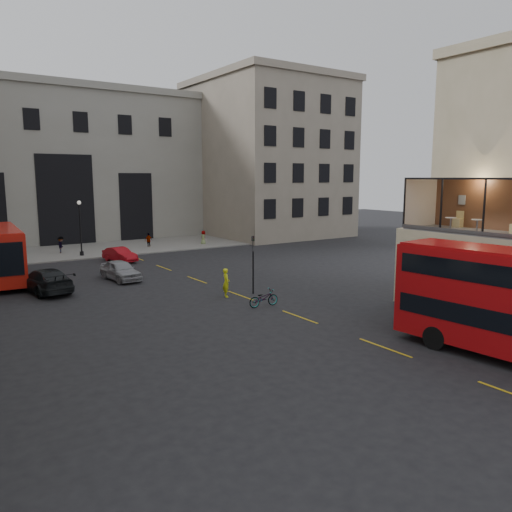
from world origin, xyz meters
TOP-DOWN VIEW (x-y plane):
  - ground at (0.00, 0.00)m, footprint 140.00×140.00m
  - host_frontage at (6.50, 0.00)m, footprint 3.00×11.00m
  - cafe_floor at (6.50, 0.00)m, footprint 3.00×10.00m
  - gateway at (-5.00, 47.99)m, footprint 35.00×10.60m
  - building_right at (20.00, 39.97)m, footprint 16.60×18.60m
  - pavement_far at (-6.00, 38.00)m, footprint 40.00×12.00m
  - traffic_light_near at (-1.00, 12.00)m, footprint 0.16×0.20m
  - street_lamp_b at (-6.00, 34.00)m, footprint 0.36×0.36m
  - bus_far at (-13.90, 25.35)m, footprint 2.87×10.06m
  - car_a at (-6.67, 21.12)m, footprint 2.15×4.48m
  - car_b at (-3.95, 29.12)m, footprint 2.21×4.10m
  - car_c at (-12.13, 20.04)m, footprint 3.03×5.74m
  - bicycle at (-2.32, 8.94)m, footprint 1.96×0.76m
  - cyclist at (-2.91, 12.24)m, footprint 0.62×0.77m
  - pedestrian_b at (-7.22, 36.77)m, footprint 1.03×1.29m
  - pedestrian_c at (1.61, 36.04)m, footprint 1.00×0.62m
  - pedestrian_d at (7.63, 34.88)m, footprint 0.74×0.91m
  - cafe_table_mid at (5.46, 0.61)m, footprint 0.60×0.60m
  - cafe_table_far at (5.43, 2.16)m, footprint 0.60×0.60m
  - cafe_chair_d at (7.65, 3.19)m, footprint 0.51×0.51m

SIDE VIEW (x-z plane):
  - ground at x=0.00m, z-range 0.00..0.00m
  - pavement_far at x=-6.00m, z-range 0.00..0.12m
  - bicycle at x=-2.32m, z-range 0.00..1.01m
  - car_b at x=-3.95m, z-range 0.00..1.28m
  - car_a at x=-6.67m, z-range 0.00..1.48m
  - car_c at x=-12.13m, z-range 0.00..1.58m
  - pedestrian_c at x=1.61m, z-range 0.00..1.59m
  - pedestrian_d at x=7.63m, z-range 0.00..1.60m
  - pedestrian_b at x=-7.22m, z-range 0.00..1.75m
  - cyclist at x=-2.91m, z-range 0.00..1.84m
  - bus_far at x=-13.90m, z-range 0.24..4.21m
  - host_frontage at x=6.50m, z-range 0.00..4.50m
  - street_lamp_b at x=-6.00m, z-range -0.27..5.06m
  - traffic_light_near at x=-1.00m, z-range 0.52..4.32m
  - cafe_floor at x=6.50m, z-range 4.50..4.60m
  - cafe_chair_d at x=7.65m, z-range 4.41..5.37m
  - cafe_table_mid at x=5.46m, z-range 4.72..5.47m
  - cafe_table_far at x=5.43m, z-range 4.72..5.47m
  - gateway at x=-5.00m, z-range 0.39..18.39m
  - building_right at x=20.00m, z-range 0.39..20.39m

